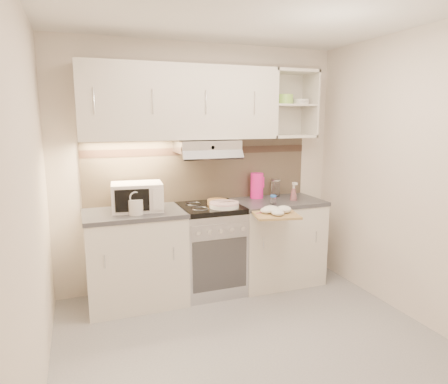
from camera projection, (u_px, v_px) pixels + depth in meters
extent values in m
plane|color=#9C9C9F|center=(255.00, 346.00, 3.12)|extent=(3.00, 3.00, 0.00)
cube|color=silver|center=(201.00, 167.00, 4.19)|extent=(3.00, 0.04, 2.50)
cube|color=silver|center=(405.00, 245.00, 1.60)|extent=(3.00, 0.04, 2.50)
cube|color=silver|center=(29.00, 204.00, 2.38)|extent=(0.04, 2.80, 2.50)
cube|color=silver|center=(417.00, 178.00, 3.40)|extent=(0.04, 2.80, 2.50)
cube|color=white|center=(260.00, 5.00, 2.67)|extent=(3.00, 2.80, 0.04)
cube|color=tan|center=(201.00, 170.00, 4.18)|extent=(2.40, 0.02, 0.64)
cube|color=#3C2A21|center=(201.00, 151.00, 4.14)|extent=(2.40, 0.01, 0.08)
cube|color=silver|center=(180.00, 103.00, 3.83)|extent=(1.90, 0.34, 0.70)
cube|color=silver|center=(291.00, 104.00, 4.23)|extent=(0.50, 0.34, 0.70)
cylinder|color=#92D552|center=(284.00, 99.00, 4.20)|extent=(0.19, 0.19, 0.10)
cylinder|color=white|center=(300.00, 102.00, 4.27)|extent=(0.18, 0.18, 0.06)
cube|color=#B7B7BC|center=(207.00, 146.00, 3.96)|extent=(0.60, 0.40, 0.12)
cube|color=silver|center=(136.00, 259.00, 3.80)|extent=(0.90, 0.60, 0.86)
cube|color=#47474C|center=(134.00, 213.00, 3.72)|extent=(0.92, 0.62, 0.04)
cube|color=silver|center=(276.00, 243.00, 4.31)|extent=(0.90, 0.60, 0.86)
cube|color=#47474C|center=(277.00, 202.00, 4.23)|extent=(0.92, 0.62, 0.04)
cube|color=#B7B7BC|center=(210.00, 251.00, 4.06)|extent=(0.60, 0.58, 0.85)
cube|color=black|center=(210.00, 208.00, 3.98)|extent=(0.60, 0.60, 0.05)
cube|color=silver|center=(137.00, 197.00, 3.73)|extent=(0.49, 0.38, 0.26)
cube|color=black|center=(140.00, 200.00, 3.58)|extent=(0.30, 0.05, 0.20)
cylinder|color=silver|center=(136.00, 207.00, 3.57)|extent=(0.13, 0.13, 0.14)
cone|color=silver|center=(146.00, 204.00, 3.61)|extent=(0.18, 0.06, 0.11)
torus|color=silver|center=(136.00, 197.00, 3.56)|extent=(0.11, 0.03, 0.11)
cylinder|color=white|center=(224.00, 207.00, 3.87)|extent=(0.29, 0.29, 0.02)
cylinder|color=white|center=(224.00, 205.00, 3.87)|extent=(0.29, 0.29, 0.02)
cylinder|color=white|center=(224.00, 203.00, 3.86)|extent=(0.29, 0.29, 0.02)
cube|color=silver|center=(224.00, 202.00, 3.86)|extent=(0.18, 0.09, 0.01)
cylinder|color=olive|center=(217.00, 202.00, 4.01)|extent=(0.20, 0.20, 0.05)
cylinder|color=#FD1A96|center=(257.00, 186.00, 4.31)|extent=(0.14, 0.14, 0.28)
cube|color=#FD1A96|center=(263.00, 182.00, 4.32)|extent=(0.02, 0.04, 0.11)
cylinder|color=white|center=(276.00, 188.00, 4.42)|extent=(0.09, 0.09, 0.17)
cylinder|color=#B7B7BC|center=(276.00, 180.00, 4.41)|extent=(0.10, 0.10, 0.02)
cylinder|color=white|center=(273.00, 200.00, 4.02)|extent=(0.06, 0.06, 0.07)
cylinder|color=blue|center=(273.00, 196.00, 4.02)|extent=(0.06, 0.06, 0.02)
cone|color=pink|center=(294.00, 194.00, 4.21)|extent=(0.08, 0.08, 0.13)
cube|color=#AF7C4C|center=(276.00, 215.00, 3.70)|extent=(0.47, 0.44, 0.02)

